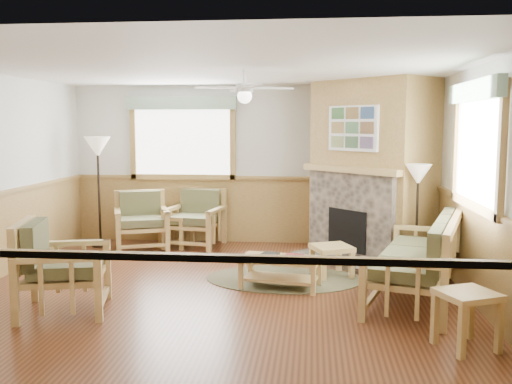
# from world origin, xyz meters

# --- Properties ---
(floor) EXTENTS (6.00, 6.00, 0.01)m
(floor) POSITION_xyz_m (0.00, 0.00, -0.01)
(floor) COLOR #552C17
(floor) RESTS_ON ground
(ceiling) EXTENTS (6.00, 6.00, 0.01)m
(ceiling) POSITION_xyz_m (0.00, 0.00, 2.70)
(ceiling) COLOR white
(ceiling) RESTS_ON floor
(wall_back) EXTENTS (6.00, 0.02, 2.70)m
(wall_back) POSITION_xyz_m (0.00, 3.00, 1.35)
(wall_back) COLOR silver
(wall_back) RESTS_ON floor
(wall_front) EXTENTS (6.00, 0.02, 2.70)m
(wall_front) POSITION_xyz_m (0.00, -3.00, 1.35)
(wall_front) COLOR silver
(wall_front) RESTS_ON floor
(wall_right) EXTENTS (0.02, 6.00, 2.70)m
(wall_right) POSITION_xyz_m (3.00, 0.00, 1.35)
(wall_right) COLOR silver
(wall_right) RESTS_ON floor
(wainscot) EXTENTS (6.00, 6.00, 1.10)m
(wainscot) POSITION_xyz_m (0.00, 0.00, 0.55)
(wainscot) COLOR olive
(wainscot) RESTS_ON floor
(fireplace) EXTENTS (3.11, 3.11, 2.70)m
(fireplace) POSITION_xyz_m (2.05, 2.05, 1.35)
(fireplace) COLOR olive
(fireplace) RESTS_ON floor
(window_back) EXTENTS (1.90, 0.16, 1.50)m
(window_back) POSITION_xyz_m (-1.10, 2.96, 2.53)
(window_back) COLOR white
(window_back) RESTS_ON wall_back
(window_right) EXTENTS (0.16, 1.90, 1.50)m
(window_right) POSITION_xyz_m (2.96, -0.20, 2.53)
(window_right) COLOR white
(window_right) RESTS_ON wall_right
(ceiling_fan) EXTENTS (1.59, 1.59, 0.36)m
(ceiling_fan) POSITION_xyz_m (0.30, 0.30, 2.66)
(ceiling_fan) COLOR white
(ceiling_fan) RESTS_ON ceiling
(sofa) EXTENTS (2.30, 1.48, 0.98)m
(sofa) POSITION_xyz_m (2.36, -0.07, 0.49)
(sofa) COLOR tan
(sofa) RESTS_ON floor
(armchair_back_left) EXTENTS (1.07, 1.07, 0.93)m
(armchair_back_left) POSITION_xyz_m (-1.65, 2.27, 0.47)
(armchair_back_left) COLOR tan
(armchair_back_left) RESTS_ON floor
(armchair_back_right) EXTENTS (0.98, 0.98, 0.95)m
(armchair_back_right) POSITION_xyz_m (-0.81, 2.55, 0.47)
(armchair_back_right) COLOR tan
(armchair_back_right) RESTS_ON floor
(armchair_left) EXTENTS (1.09, 1.09, 1.01)m
(armchair_left) POSITION_xyz_m (-1.54, -0.91, 0.50)
(armchair_left) COLOR tan
(armchair_left) RESTS_ON floor
(coffee_table) EXTENTS (1.05, 0.66, 0.39)m
(coffee_table) POSITION_xyz_m (0.76, 0.22, 0.20)
(coffee_table) COLOR tan
(coffee_table) RESTS_ON floor
(end_table_chairs) EXTENTS (0.58, 0.57, 0.53)m
(end_table_chairs) POSITION_xyz_m (-1.11, 2.47, 0.27)
(end_table_chairs) COLOR tan
(end_table_chairs) RESTS_ON floor
(end_table_sofa) EXTENTS (0.62, 0.62, 0.53)m
(end_table_sofa) POSITION_xyz_m (2.55, -1.55, 0.27)
(end_table_sofa) COLOR tan
(end_table_sofa) RESTS_ON floor
(footstool) EXTENTS (0.63, 0.63, 0.42)m
(footstool) POSITION_xyz_m (1.41, 0.84, 0.21)
(footstool) COLOR tan
(footstool) RESTS_ON floor
(braided_rug) EXTENTS (2.54, 2.54, 0.01)m
(braided_rug) POSITION_xyz_m (0.78, 0.63, 0.01)
(braided_rug) COLOR brown
(braided_rug) RESTS_ON floor
(floor_lamp_left) EXTENTS (0.45, 0.45, 1.85)m
(floor_lamp_left) POSITION_xyz_m (-2.40, 2.39, 0.92)
(floor_lamp_left) COLOR black
(floor_lamp_left) RESTS_ON floor
(floor_lamp_right) EXTENTS (0.35, 0.35, 1.52)m
(floor_lamp_right) POSITION_xyz_m (2.55, 1.05, 0.76)
(floor_lamp_right) COLOR black
(floor_lamp_right) RESTS_ON floor
(book_red) EXTENTS (0.28, 0.34, 0.03)m
(book_red) POSITION_xyz_m (0.91, 0.17, 0.42)
(book_red) COLOR maroon
(book_red) RESTS_ON coffee_table
(book_dark) EXTENTS (0.27, 0.31, 0.03)m
(book_dark) POSITION_xyz_m (0.61, 0.29, 0.42)
(book_dark) COLOR black
(book_dark) RESTS_ON coffee_table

